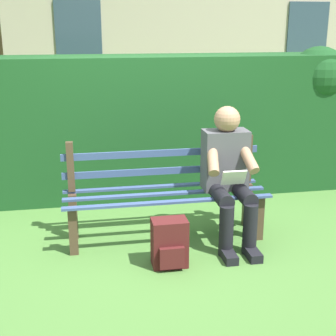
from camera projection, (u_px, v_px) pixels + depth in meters
The scene contains 5 objects.
ground at pixel (166, 238), 4.20m from camera, with size 60.00×60.00×0.00m, color #477533.
park_bench at pixel (165, 191), 4.14m from camera, with size 1.74×0.47×0.86m.
person_seated at pixel (229, 173), 4.02m from camera, with size 0.44×0.73×1.15m.
hedge_backdrop at pixel (173, 122), 5.22m from camera, with size 5.49×0.76×1.58m.
backpack at pixel (170, 243), 3.68m from camera, with size 0.27×0.25×0.38m.
Camera 1 is at (0.67, 3.79, 1.80)m, focal length 51.01 mm.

